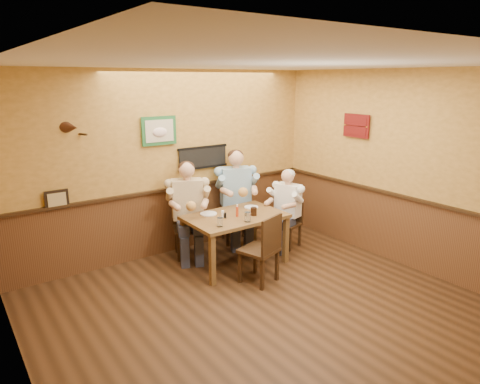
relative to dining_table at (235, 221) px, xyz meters
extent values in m
plane|color=black|center=(-0.48, -1.50, -0.66)|extent=(5.00, 5.00, 0.00)
cube|color=silver|center=(-0.48, -1.50, 2.14)|extent=(5.00, 5.00, 0.02)
cube|color=gold|center=(-0.48, 1.00, 0.74)|extent=(5.00, 0.02, 2.80)
cube|color=gold|center=(-2.98, -1.50, 0.74)|extent=(0.02, 5.00, 2.80)
cube|color=gold|center=(2.02, -1.50, 0.74)|extent=(0.02, 5.00, 2.80)
cube|color=brown|center=(-0.48, 0.98, -0.16)|extent=(5.00, 0.02, 1.00)
cube|color=brown|center=(2.00, -1.50, -0.16)|extent=(0.02, 5.00, 1.00)
cube|color=black|center=(0.05, 0.96, 0.79)|extent=(0.88, 0.03, 0.34)
cube|color=#21612F|center=(-0.68, 0.96, 1.26)|extent=(0.54, 0.03, 0.42)
cube|color=black|center=(-2.18, 0.96, 0.46)|extent=(0.30, 0.03, 0.26)
cube|color=maroon|center=(1.98, -0.45, 1.29)|extent=(0.03, 0.48, 0.36)
cube|color=brown|center=(0.00, 0.00, 0.07)|extent=(1.40, 0.90, 0.05)
cube|color=brown|center=(-0.64, -0.39, -0.31)|extent=(0.07, 0.07, 0.70)
cube|color=brown|center=(0.64, -0.39, -0.31)|extent=(0.07, 0.07, 0.70)
cube|color=brown|center=(-0.64, 0.39, -0.31)|extent=(0.07, 0.07, 0.70)
cube|color=brown|center=(0.64, 0.39, -0.31)|extent=(0.07, 0.07, 0.70)
cylinder|color=white|center=(-0.44, -0.28, 0.15)|extent=(0.09, 0.09, 0.12)
cylinder|color=white|center=(-0.02, -0.33, 0.16)|extent=(0.12, 0.12, 0.13)
cylinder|color=black|center=(0.21, -0.16, 0.15)|extent=(0.11, 0.11, 0.12)
cylinder|color=#B93513|center=(0.00, -0.06, 0.17)|extent=(0.04, 0.04, 0.16)
cylinder|color=white|center=(-0.21, 0.01, 0.14)|extent=(0.05, 0.05, 0.10)
cylinder|color=black|center=(-0.19, -0.03, 0.13)|extent=(0.03, 0.03, 0.08)
cylinder|color=white|center=(-0.29, 0.27, 0.10)|extent=(0.31, 0.31, 0.02)
cylinder|color=white|center=(0.42, 0.17, 0.10)|extent=(0.28, 0.28, 0.01)
camera|label=1|loc=(-3.36, -4.81, 2.00)|focal=32.00mm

